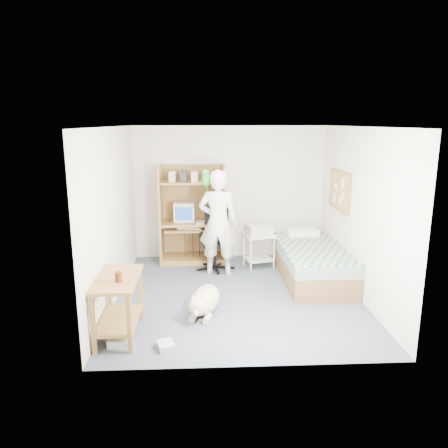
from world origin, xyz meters
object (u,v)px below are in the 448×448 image
bed (312,263)px  person (218,223)px  printer_cart (259,246)px  computer_hutch (193,218)px  side_desk (118,297)px  dog (204,300)px  office_chair (215,247)px

bed → person: (-1.55, 0.35, 0.62)m
printer_cart → computer_hutch: bearing=143.8°
side_desk → printer_cart: bearing=50.6°
side_desk → printer_cart: 3.22m
person → computer_hutch: bearing=-50.2°
dog → printer_cart: printer_cart is taller
office_chair → person: 0.60m
office_chair → printer_cart: office_chair is taller
side_desk → office_chair: bearing=63.1°
printer_cart → dog: bearing=-133.0°
person → printer_cart: 0.95m
bed → dog: bed is taller
bed → printer_cart: (-0.81, 0.67, 0.11)m
office_chair → dog: bearing=-86.5°
side_desk → office_chair: size_ratio=0.92×
side_desk → bed: bearing=32.5°
dog → side_desk: bearing=-137.1°
computer_hutch → printer_cart: 1.34m
computer_hutch → side_desk: 3.08m
office_chair → dog: 1.91m
dog → printer_cart: size_ratio=1.83×
computer_hutch → side_desk: computer_hutch is taller
side_desk → dog: size_ratio=0.90×
side_desk → dog: (1.05, 0.59, -0.31)m
computer_hutch → person: bearing=-60.0°
computer_hutch → dog: 2.44m
side_desk → office_chair: (1.26, 2.47, -0.11)m
bed → printer_cart: bearing=140.4°
office_chair → printer_cart: 0.78m
side_desk → dog: 1.24m
person → side_desk: bearing=68.8°
dog → printer_cart: 2.16m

